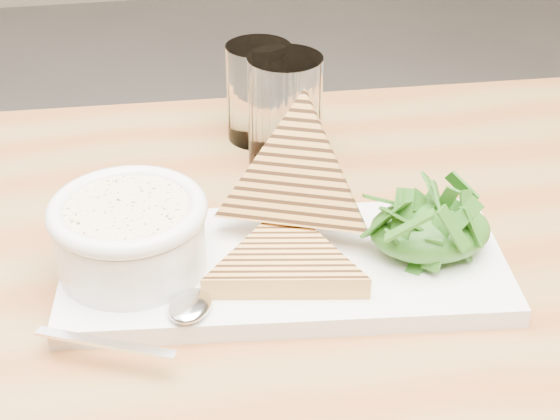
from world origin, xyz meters
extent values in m
cube|color=olive|center=(0.13, 0.01, 0.73)|extent=(1.14, 0.79, 0.04)
cube|color=white|center=(0.15, 0.03, 0.76)|extent=(0.37, 0.20, 0.02)
cylinder|color=white|center=(0.03, 0.04, 0.79)|extent=(0.12, 0.12, 0.05)
cylinder|color=beige|center=(0.03, 0.04, 0.82)|extent=(0.10, 0.10, 0.01)
torus|color=white|center=(0.03, 0.04, 0.82)|extent=(0.12, 0.12, 0.01)
ellipsoid|color=#144C0F|center=(0.26, 0.02, 0.79)|extent=(0.10, 0.08, 0.04)
ellipsoid|color=silver|center=(0.07, -0.02, 0.77)|extent=(0.05, 0.05, 0.01)
cube|color=silver|center=(0.00, -0.05, 0.77)|extent=(0.10, 0.05, 0.00)
cylinder|color=white|center=(0.18, 0.22, 0.81)|extent=(0.07, 0.07, 0.11)
cylinder|color=white|center=(0.17, 0.28, 0.80)|extent=(0.07, 0.07, 0.10)
camera|label=1|loc=(0.04, -0.52, 1.17)|focal=55.00mm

